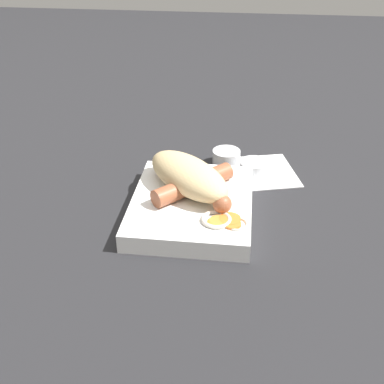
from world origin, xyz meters
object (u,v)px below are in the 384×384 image
Objects in this scene: sausage at (192,184)px; condiment_cup_far at (226,159)px; bread_roll at (188,175)px; condiment_cup_near at (254,170)px; food_tray at (192,205)px.

sausage reaches higher than condiment_cup_far.
sausage is at bearing -136.05° from bread_roll.
condiment_cup_far is at bearing 53.97° from condiment_cup_near.
food_tray is at bearing 165.30° from condiment_cup_far.
food_tray is 0.05m from bread_roll.
food_tray is 4.36× the size of condiment_cup_far.
bread_roll is at bearing 135.96° from condiment_cup_near.
condiment_cup_far is (0.04, 0.05, 0.00)m from condiment_cup_near.
bread_roll is (0.02, 0.01, 0.04)m from food_tray.
sausage reaches higher than condiment_cup_near.
bread_roll is 0.01m from sausage.
bread_roll reaches higher than food_tray.
food_tray is 0.17m from condiment_cup_far.
condiment_cup_far is (0.15, -0.04, -0.03)m from sausage.
condiment_cup_far is at bearing -16.94° from sausage.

